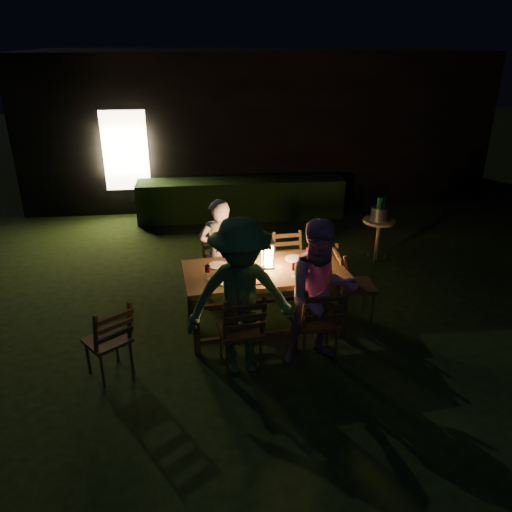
{
  "coord_description": "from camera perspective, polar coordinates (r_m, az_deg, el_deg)",
  "views": [
    {
      "loc": [
        -1.3,
        -6.12,
        3.48
      ],
      "look_at": [
        -0.65,
        -0.34,
        0.9
      ],
      "focal_mm": 35.0,
      "sensor_mm": 36.0,
      "label": 1
    }
  ],
  "objects": [
    {
      "name": "bottle_bucket_b",
      "position": [
        8.47,
        14.26,
        5.14
      ],
      "size": [
        0.07,
        0.07,
        0.32
      ],
      "primitive_type": "cylinder",
      "color": "#0F471E",
      "rests_on": "side_table"
    },
    {
      "name": "chair_end",
      "position": [
        6.78,
        11.16,
        -4.53
      ],
      "size": [
        0.5,
        0.47,
        1.03
      ],
      "rotation": [
        0.0,
        0.0,
        -1.59
      ],
      "color": "#523A1B",
      "rests_on": "ground"
    },
    {
      "name": "ice_bucket",
      "position": [
        8.43,
        14.0,
        4.72
      ],
      "size": [
        0.3,
        0.3,
        0.22
      ],
      "primitive_type": "cylinder",
      "color": "#A5A8AD",
      "rests_on": "side_table"
    },
    {
      "name": "chair_near_left",
      "position": [
        5.7,
        -1.74,
        -9.9
      ],
      "size": [
        0.53,
        0.56,
        1.04
      ],
      "rotation": [
        0.0,
        0.0,
        0.15
      ],
      "color": "#523A1B",
      "rests_on": "ground"
    },
    {
      "name": "person_opp_right",
      "position": [
        5.58,
        7.42,
        -4.32
      ],
      "size": [
        0.9,
        0.73,
        1.73
      ],
      "primitive_type": "imported",
      "rotation": [
        0.0,
        0.0,
        0.1
      ],
      "color": "#B67DA7",
      "rests_on": "ground"
    },
    {
      "name": "wineglass_d",
      "position": [
        6.46,
        6.0,
        0.34
      ],
      "size": [
        0.06,
        0.06,
        0.18
      ],
      "primitive_type": null,
      "color": "#59070F",
      "rests_on": "dining_table"
    },
    {
      "name": "garden_envelope",
      "position": [
        12.49,
        -0.45,
        15.09
      ],
      "size": [
        40.0,
        40.0,
        3.2
      ],
      "color": "black",
      "rests_on": "ground"
    },
    {
      "name": "napkin_left",
      "position": [
        5.87,
        0.27,
        -2.92
      ],
      "size": [
        0.18,
        0.14,
        0.01
      ],
      "primitive_type": "cube",
      "color": "red",
      "rests_on": "dining_table"
    },
    {
      "name": "plate_near_right",
      "position": [
        6.1,
        5.58,
        -1.95
      ],
      "size": [
        0.25,
        0.25,
        0.01
      ],
      "primitive_type": "cylinder",
      "color": "white",
      "rests_on": "dining_table"
    },
    {
      "name": "side_table",
      "position": [
        8.49,
        13.87,
        3.49
      ],
      "size": [
        0.53,
        0.53,
        0.71
      ],
      "color": "olive",
      "rests_on": "ground"
    },
    {
      "name": "plate_far_right",
      "position": [
        6.48,
        4.43,
        -0.3
      ],
      "size": [
        0.25,
        0.25,
        0.01
      ],
      "primitive_type": "cylinder",
      "color": "white",
      "rests_on": "dining_table"
    },
    {
      "name": "chair_near_right",
      "position": [
        5.9,
        6.97,
        -8.81
      ],
      "size": [
        0.48,
        0.52,
        1.04
      ],
      "rotation": [
        0.0,
        0.0,
        0.04
      ],
      "color": "#523A1B",
      "rests_on": "ground"
    },
    {
      "name": "person_house_side",
      "position": [
        6.88,
        -4.21,
        0.46
      ],
      "size": [
        0.59,
        0.42,
        1.52
      ],
      "primitive_type": "imported",
      "rotation": [
        0.0,
        0.0,
        3.24
      ],
      "color": "#F3DECF",
      "rests_on": "ground"
    },
    {
      "name": "plate_far_left",
      "position": [
        6.29,
        -4.35,
        -1.08
      ],
      "size": [
        0.25,
        0.25,
        0.01
      ],
      "primitive_type": "cylinder",
      "color": "white",
      "rests_on": "dining_table"
    },
    {
      "name": "napkin_right",
      "position": [
        6.06,
        6.71,
        -2.2
      ],
      "size": [
        0.18,
        0.14,
        0.01
      ],
      "primitive_type": "cube",
      "color": "red",
      "rests_on": "dining_table"
    },
    {
      "name": "chair_far_left",
      "position": [
        7.02,
        -4.04,
        -3.1
      ],
      "size": [
        0.49,
        0.52,
        1.0
      ],
      "rotation": [
        0.0,
        0.0,
        3.24
      ],
      "color": "#523A1B",
      "rests_on": "ground"
    },
    {
      "name": "bottle_table",
      "position": [
        6.08,
        -1.3,
        -0.56
      ],
      "size": [
        0.07,
        0.07,
        0.28
      ],
      "primitive_type": "cylinder",
      "color": "#0F471E",
      "rests_on": "dining_table"
    },
    {
      "name": "wineglass_c",
      "position": [
        5.97,
        4.41,
        -1.64
      ],
      "size": [
        0.06,
        0.06,
        0.18
      ],
      "primitive_type": null,
      "color": "#59070F",
      "rests_on": "dining_table"
    },
    {
      "name": "wineglass_b",
      "position": [
        5.93,
        -5.54,
        -1.87
      ],
      "size": [
        0.06,
        0.06,
        0.18
      ],
      "primitive_type": null,
      "color": "#59070F",
      "rests_on": "dining_table"
    },
    {
      "name": "phone",
      "position": [
        5.82,
        -4.31,
        -3.28
      ],
      "size": [
        0.14,
        0.07,
        0.01
      ],
      "primitive_type": "cube",
      "color": "black",
      "rests_on": "dining_table"
    },
    {
      "name": "plate_near_left",
      "position": [
        5.9,
        -3.75,
        -2.84
      ],
      "size": [
        0.25,
        0.25,
        0.01
      ],
      "primitive_type": "cylinder",
      "color": "white",
      "rests_on": "dining_table"
    },
    {
      "name": "bottle_bucket_a",
      "position": [
        8.36,
        13.8,
        4.95
      ],
      "size": [
        0.07,
        0.07,
        0.32
      ],
      "primitive_type": "cylinder",
      "color": "#0F471E",
      "rests_on": "side_table"
    },
    {
      "name": "chair_spare",
      "position": [
        5.81,
        -16.38,
        -10.52
      ],
      "size": [
        0.62,
        0.63,
        0.96
      ],
      "rotation": [
        0.0,
        0.0,
        0.64
      ],
      "color": "#523A1B",
      "rests_on": "ground"
    },
    {
      "name": "dining_table",
      "position": [
        6.22,
        0.99,
        -2.22
      ],
      "size": [
        2.08,
        1.18,
        0.83
      ],
      "rotation": [
        0.0,
        0.0,
        0.1
      ],
      "color": "#523A1B",
      "rests_on": "ground"
    },
    {
      "name": "lantern",
      "position": [
        6.17,
        1.35,
        0.02
      ],
      "size": [
        0.16,
        0.16,
        0.35
      ],
      "color": "white",
      "rests_on": "dining_table"
    },
    {
      "name": "chair_far_right",
      "position": [
        7.22,
        3.85,
        -2.46
      ],
      "size": [
        0.46,
        0.49,
        0.96
      ],
      "rotation": [
        0.0,
        0.0,
        3.22
      ],
      "color": "#523A1B",
      "rests_on": "ground"
    },
    {
      "name": "person_opp_left",
      "position": [
        5.35,
        -1.74,
        -4.86
      ],
      "size": [
        1.24,
        0.79,
        1.82
      ],
      "primitive_type": "imported",
      "rotation": [
        0.0,
        0.0,
        0.1
      ],
      "color": "#396F37",
      "rests_on": "ground"
    },
    {
      "name": "wineglass_a",
      "position": [
        6.34,
        -2.21,
        0.0
      ],
      "size": [
        0.06,
        0.06,
        0.18
      ],
      "primitive_type": null,
      "color": "#59070F",
      "rests_on": "dining_table"
    },
    {
      "name": "wineglass_e",
      "position": [
        5.86,
        0.7,
        -2.08
      ],
      "size": [
        0.06,
        0.06,
        0.18
      ],
      "primitive_type": null,
      "color": "silver",
      "rests_on": "dining_table"
    }
  ]
}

